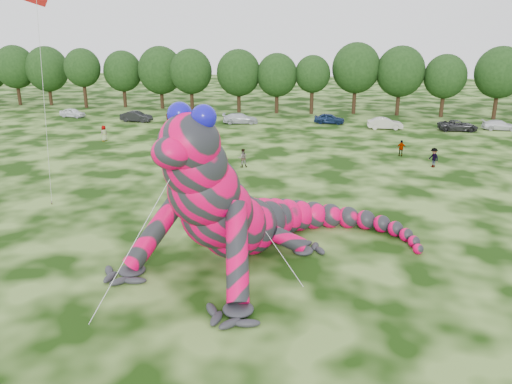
{
  "coord_description": "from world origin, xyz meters",
  "views": [
    {
      "loc": [
        5.94,
        -18.89,
        12.43
      ],
      "look_at": [
        1.5,
        6.3,
        4.0
      ],
      "focal_mm": 35.0,
      "sensor_mm": 36.0,
      "label": 1
    }
  ],
  "objects_px": {
    "tree_8": "(277,83)",
    "spectator_3": "(401,148)",
    "tree_11": "(400,81)",
    "car_2": "(186,115)",
    "tree_2": "(48,76)",
    "car_7": "(500,125)",
    "tree_3": "(83,78)",
    "car_1": "(136,117)",
    "tree_4": "(123,79)",
    "spectator_1": "(243,158)",
    "tree_12": "(444,86)",
    "tree_5": "(161,78)",
    "car_3": "(240,118)",
    "tree_9": "(312,85)",
    "spectator_2": "(434,158)",
    "car_0": "(73,113)",
    "tree_13": "(499,83)",
    "inflatable_gecko": "(246,176)",
    "tree_7": "(239,81)",
    "car_4": "(329,118)",
    "flying_kite": "(37,14)",
    "car_6": "(458,126)",
    "spectator_4": "(104,133)",
    "car_5": "(385,123)",
    "tree_6": "(191,80)",
    "tree_10": "(355,78)",
    "spectator_0": "(195,159)",
    "tree_1": "(16,75)"
  },
  "relations": [
    {
      "from": "spectator_0",
      "to": "car_5",
      "type": "bearing_deg",
      "value": 154.43
    },
    {
      "from": "car_1",
      "to": "car_3",
      "type": "bearing_deg",
      "value": -80.77
    },
    {
      "from": "tree_12",
      "to": "spectator_2",
      "type": "relative_size",
      "value": 4.86
    },
    {
      "from": "tree_13",
      "to": "car_3",
      "type": "height_order",
      "value": "tree_13"
    },
    {
      "from": "tree_3",
      "to": "tree_12",
      "type": "height_order",
      "value": "tree_3"
    },
    {
      "from": "car_5",
      "to": "car_4",
      "type": "bearing_deg",
      "value": 65.04
    },
    {
      "from": "tree_6",
      "to": "tree_10",
      "type": "height_order",
      "value": "tree_10"
    },
    {
      "from": "tree_7",
      "to": "car_1",
      "type": "relative_size",
      "value": 2.15
    },
    {
      "from": "car_6",
      "to": "tree_4",
      "type": "bearing_deg",
      "value": 72.64
    },
    {
      "from": "car_0",
      "to": "spectator_0",
      "type": "relative_size",
      "value": 2.35
    },
    {
      "from": "tree_6",
      "to": "car_3",
      "type": "distance_m",
      "value": 13.96
    },
    {
      "from": "car_6",
      "to": "car_2",
      "type": "bearing_deg",
      "value": 83.91
    },
    {
      "from": "tree_8",
      "to": "spectator_3",
      "type": "height_order",
      "value": "tree_8"
    },
    {
      "from": "car_3",
      "to": "spectator_4",
      "type": "bearing_deg",
      "value": 126.09
    },
    {
      "from": "tree_12",
      "to": "tree_5",
      "type": "bearing_deg",
      "value": 179.07
    },
    {
      "from": "tree_2",
      "to": "car_7",
      "type": "xyz_separation_m",
      "value": [
        68.69,
        -10.11,
        -4.2
      ]
    },
    {
      "from": "car_1",
      "to": "car_4",
      "type": "distance_m",
      "value": 26.7
    },
    {
      "from": "tree_5",
      "to": "tree_6",
      "type": "xyz_separation_m",
      "value": [
        5.57,
        -1.75,
        -0.15
      ]
    },
    {
      "from": "tree_11",
      "to": "car_5",
      "type": "height_order",
      "value": "tree_11"
    },
    {
      "from": "car_3",
      "to": "spectator_2",
      "type": "distance_m",
      "value": 29.31
    },
    {
      "from": "tree_4",
      "to": "car_6",
      "type": "xyz_separation_m",
      "value": [
        49.93,
        -11.53,
        -3.85
      ]
    },
    {
      "from": "tree_4",
      "to": "spectator_1",
      "type": "relative_size",
      "value": 5.16
    },
    {
      "from": "inflatable_gecko",
      "to": "spectator_4",
      "type": "distance_m",
      "value": 34.62
    },
    {
      "from": "tree_9",
      "to": "spectator_0",
      "type": "relative_size",
      "value": 5.36
    },
    {
      "from": "tree_3",
      "to": "car_1",
      "type": "height_order",
      "value": "tree_3"
    },
    {
      "from": "car_3",
      "to": "spectator_1",
      "type": "xyz_separation_m",
      "value": [
        4.79,
        -22.0,
        0.18
      ]
    },
    {
      "from": "car_2",
      "to": "spectator_2",
      "type": "bearing_deg",
      "value": -124.06
    },
    {
      "from": "tree_8",
      "to": "inflatable_gecko",
      "type": "bearing_deg",
      "value": -84.27
    },
    {
      "from": "car_4",
      "to": "tree_9",
      "type": "bearing_deg",
      "value": 24.38
    },
    {
      "from": "tree_9",
      "to": "spectator_2",
      "type": "relative_size",
      "value": 4.71
    },
    {
      "from": "tree_9",
      "to": "spectator_2",
      "type": "bearing_deg",
      "value": -65.11
    },
    {
      "from": "tree_5",
      "to": "car_7",
      "type": "distance_m",
      "value": 49.95
    },
    {
      "from": "inflatable_gecko",
      "to": "flying_kite",
      "type": "bearing_deg",
      "value": -167.36
    },
    {
      "from": "tree_4",
      "to": "spectator_3",
      "type": "height_order",
      "value": "tree_4"
    },
    {
      "from": "tree_11",
      "to": "car_4",
      "type": "height_order",
      "value": "tree_11"
    },
    {
      "from": "tree_7",
      "to": "car_3",
      "type": "height_order",
      "value": "tree_7"
    },
    {
      "from": "spectator_2",
      "to": "tree_1",
      "type": "bearing_deg",
      "value": -145.69
    },
    {
      "from": "car_3",
      "to": "spectator_0",
      "type": "xyz_separation_m",
      "value": [
        0.48,
        -22.94,
        0.12
      ]
    },
    {
      "from": "car_2",
      "to": "car_0",
      "type": "bearing_deg",
      "value": 89.5
    },
    {
      "from": "tree_6",
      "to": "tree_10",
      "type": "bearing_deg",
      "value": 4.34
    },
    {
      "from": "car_7",
      "to": "tree_9",
      "type": "bearing_deg",
      "value": 70.64
    },
    {
      "from": "tree_7",
      "to": "car_4",
      "type": "relative_size",
      "value": 2.31
    },
    {
      "from": "tree_7",
      "to": "spectator_2",
      "type": "bearing_deg",
      "value": -49.09
    },
    {
      "from": "flying_kite",
      "to": "tree_11",
      "type": "bearing_deg",
      "value": 61.6
    },
    {
      "from": "tree_2",
      "to": "tree_10",
      "type": "relative_size",
      "value": 0.92
    },
    {
      "from": "inflatable_gecko",
      "to": "car_0",
      "type": "bearing_deg",
      "value": 153.38
    },
    {
      "from": "tree_11",
      "to": "tree_13",
      "type": "height_order",
      "value": "tree_13"
    },
    {
      "from": "tree_11",
      "to": "car_2",
      "type": "relative_size",
      "value": 1.85
    },
    {
      "from": "tree_8",
      "to": "car_0",
      "type": "height_order",
      "value": "tree_8"
    },
    {
      "from": "inflatable_gecko",
      "to": "car_1",
      "type": "height_order",
      "value": "inflatable_gecko"
    }
  ]
}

